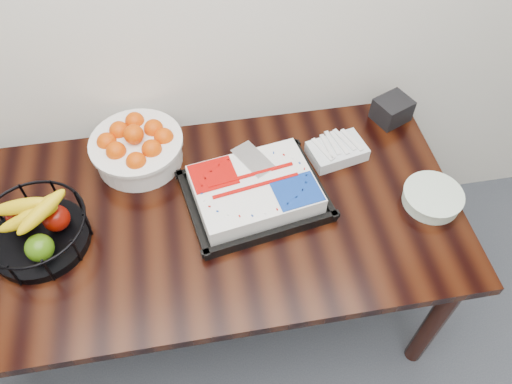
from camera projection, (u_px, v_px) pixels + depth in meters
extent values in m
cube|color=black|center=(205.00, 217.00, 1.77)|extent=(1.80, 0.90, 0.04)
cylinder|color=black|center=(18.00, 224.00, 2.20)|extent=(0.07, 0.07, 0.71)
cylinder|color=black|center=(435.00, 321.00, 1.92)|extent=(0.07, 0.07, 0.71)
cylinder|color=black|center=(375.00, 176.00, 2.37)|extent=(0.07, 0.07, 0.71)
cube|color=black|center=(255.00, 197.00, 1.78)|extent=(0.53, 0.45, 0.02)
cube|color=white|center=(255.00, 189.00, 1.75)|extent=(0.46, 0.38, 0.07)
cube|color=#AA0603|center=(216.00, 169.00, 1.75)|extent=(0.18, 0.16, 0.00)
cube|color=navy|center=(295.00, 196.00, 1.68)|extent=(0.18, 0.16, 0.00)
cube|color=silver|center=(258.00, 159.00, 1.78)|extent=(0.15, 0.18, 0.00)
cylinder|color=white|center=(138.00, 151.00, 1.87)|extent=(0.32, 0.32, 0.10)
cylinder|color=white|center=(136.00, 142.00, 1.83)|extent=(0.34, 0.34, 0.01)
cylinder|color=black|center=(41.00, 239.00, 1.67)|extent=(0.32, 0.32, 0.03)
torus|color=black|center=(31.00, 222.00, 1.59)|extent=(0.35, 0.35, 0.01)
cylinder|color=white|center=(432.00, 198.00, 1.76)|extent=(0.20, 0.20, 0.05)
cylinder|color=white|center=(434.00, 194.00, 1.74)|extent=(0.21, 0.21, 0.01)
cube|color=silver|center=(337.00, 151.00, 1.90)|extent=(0.23, 0.18, 0.05)
cube|color=black|center=(392.00, 110.00, 2.01)|extent=(0.17, 0.16, 0.10)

